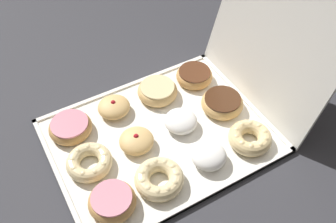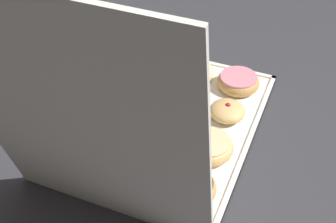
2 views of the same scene
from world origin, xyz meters
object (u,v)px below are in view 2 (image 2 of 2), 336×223
Objects in this scene: powdered_filled_donut_8 at (107,117)px; cruller_donut_5 at (132,86)px; donut_box at (166,122)px; jelly_filled_donut_3 at (227,111)px; powdered_filled_donut_7 at (156,131)px; chocolate_frosted_donut_10 at (129,170)px; cruller_donut_1 at (193,72)px; cruller_donut_11 at (78,151)px; jelly_filled_donut_4 at (176,98)px; chocolate_frosted_donut_9 at (190,187)px; pink_frosted_donut_0 at (238,81)px; glazed_ring_donut_6 at (209,146)px; pink_frosted_donut_2 at (151,62)px.

cruller_donut_5 is at bearing -91.51° from powdered_filled_donut_8.
donut_box is 6.30× the size of jelly_filled_donut_3.
powdered_filled_donut_7 reaches higher than chocolate_frosted_donut_10.
cruller_donut_11 reaches higher than cruller_donut_1.
cruller_donut_5 is 1.34× the size of powdered_filled_donut_7.
jelly_filled_donut_4 is 0.76× the size of chocolate_frosted_donut_10.
powdered_filled_donut_7 is 0.19m from chocolate_frosted_donut_9.
glazed_ring_donut_6 is at bearing 90.89° from pink_frosted_donut_0.
cruller_donut_1 is at bearing -63.22° from glazed_ring_donut_6.
cruller_donut_5 is (0.26, 0.13, 0.00)m from pink_frosted_donut_0.
chocolate_frosted_donut_9 is 0.97× the size of cruller_donut_11.
pink_frosted_donut_2 and cruller_donut_5 have the same top height.
cruller_donut_11 is (0.13, -0.01, -0.00)m from chocolate_frosted_donut_10.
pink_frosted_donut_2 is 0.48m from chocolate_frosted_donut_9.
cruller_donut_11 reaches higher than glazed_ring_donut_6.
jelly_filled_donut_4 is (0.00, -0.07, 0.03)m from donut_box.
donut_box is 6.34× the size of powdered_filled_donut_7.
powdered_filled_donut_8 is (0.13, 0.00, 0.00)m from powdered_filled_donut_7.
cruller_donut_5 reaches higher than cruller_donut_1.
cruller_donut_1 is 0.19m from jelly_filled_donut_3.
jelly_filled_donut_4 reaches higher than powdered_filled_donut_7.
powdered_filled_donut_7 reaches higher than cruller_donut_11.
jelly_filled_donut_4 is at bearing -90.52° from chocolate_frosted_donut_10.
cruller_donut_1 is 0.13m from pink_frosted_donut_2.
donut_box is at bearing 90.19° from cruller_donut_1.
jelly_filled_donut_3 is 0.79× the size of cruller_donut_11.
cruller_donut_5 and chocolate_frosted_donut_10 have the same top height.
chocolate_frosted_donut_10 is (0.14, 0.01, 0.00)m from chocolate_frosted_donut_9.
chocolate_frosted_donut_9 reaches higher than donut_box.
glazed_ring_donut_6 reaches higher than chocolate_frosted_donut_9.
cruller_donut_5 reaches higher than pink_frosted_donut_0.
pink_frosted_donut_2 is at bearing -90.96° from powdered_filled_donut_8.
jelly_filled_donut_4 is 0.19m from glazed_ring_donut_6.
powdered_filled_donut_8 is at bearing 27.10° from jelly_filled_donut_3.
powdered_filled_donut_8 is (0.26, 0.27, 0.00)m from pink_frosted_donut_0.
cruller_donut_5 reaches higher than chocolate_frosted_donut_9.
jelly_filled_donut_3 is 0.31m from chocolate_frosted_donut_10.
jelly_filled_donut_4 is at bearing -88.71° from powdered_filled_donut_7.
powdered_filled_donut_7 reaches higher than pink_frosted_donut_2.
cruller_donut_11 is (0.27, 0.40, 0.00)m from pink_frosted_donut_0.
powdered_filled_donut_7 is at bearing 91.29° from jelly_filled_donut_4.
chocolate_frosted_donut_10 is (0.00, 0.20, 0.03)m from donut_box.
powdered_filled_donut_7 is at bearing -0.52° from glazed_ring_donut_6.
chocolate_frosted_donut_9 is (-0.27, 0.13, -0.00)m from powdered_filled_donut_8.
cruller_donut_11 is at bearing 54.78° from donut_box.
cruller_donut_5 is at bearing -1.61° from jelly_filled_donut_4.
glazed_ring_donut_6 is at bearing -88.68° from chocolate_frosted_donut_9.
jelly_filled_donut_4 is at bearing -62.27° from chocolate_frosted_donut_9.
cruller_donut_11 is at bearing 43.90° from jelly_filled_donut_3.
cruller_donut_11 is (0.01, 0.39, -0.00)m from pink_frosted_donut_2.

